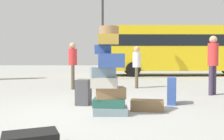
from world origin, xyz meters
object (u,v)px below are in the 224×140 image
(suitcase_tower, at_px, (108,79))
(person_passerby_in_red, at_px, (213,60))
(person_bearded_onlooker, at_px, (137,63))
(person_tourist_with_camera, at_px, (73,61))
(suitcase_charcoal_foreground_near, at_px, (84,92))
(parked_bus, at_px, (184,48))
(suitcase_brown_behind_tower, at_px, (147,105))
(suitcase_navy_right_side, at_px, (172,91))

(suitcase_tower, xyz_separation_m, person_passerby_in_red, (3.00, 2.63, 0.37))
(person_bearded_onlooker, distance_m, person_tourist_with_camera, 2.33)
(suitcase_charcoal_foreground_near, distance_m, parked_bus, 11.86)
(suitcase_tower, distance_m, person_bearded_onlooker, 4.47)
(suitcase_tower, relative_size, person_tourist_with_camera, 1.01)
(person_bearded_onlooker, xyz_separation_m, person_tourist_with_camera, (-2.30, -0.40, 0.07))
(suitcase_brown_behind_tower, height_order, parked_bus, parked_bus)
(suitcase_tower, xyz_separation_m, person_bearded_onlooker, (0.91, 4.37, 0.24))
(person_tourist_with_camera, bearing_deg, person_passerby_in_red, 63.23)
(suitcase_brown_behind_tower, bearing_deg, parked_bus, 79.05)
(suitcase_navy_right_side, xyz_separation_m, person_bearded_onlooker, (-0.55, 3.24, 0.60))
(suitcase_charcoal_foreground_near, bearing_deg, suitcase_brown_behind_tower, -18.04)
(suitcase_brown_behind_tower, distance_m, person_bearded_onlooker, 4.10)
(person_bearded_onlooker, distance_m, parked_bus, 8.13)
(suitcase_charcoal_foreground_near, height_order, person_passerby_in_red, person_passerby_in_red)
(parked_bus, bearing_deg, person_tourist_with_camera, -130.15)
(suitcase_charcoal_foreground_near, height_order, person_bearded_onlooker, person_bearded_onlooker)
(suitcase_charcoal_foreground_near, height_order, suitcase_brown_behind_tower, suitcase_charcoal_foreground_near)
(suitcase_navy_right_side, bearing_deg, suitcase_tower, -127.09)
(suitcase_charcoal_foreground_near, distance_m, person_tourist_with_camera, 3.13)
(suitcase_navy_right_side, relative_size, person_tourist_with_camera, 0.38)
(suitcase_tower, height_order, suitcase_navy_right_side, suitcase_tower)
(person_bearded_onlooker, bearing_deg, suitcase_tower, -6.68)
(suitcase_charcoal_foreground_near, relative_size, person_passerby_in_red, 0.34)
(person_passerby_in_red, bearing_deg, suitcase_charcoal_foreground_near, -20.01)
(suitcase_charcoal_foreground_near, bearing_deg, parked_bus, 70.62)
(suitcase_navy_right_side, distance_m, person_bearded_onlooker, 3.35)
(suitcase_brown_behind_tower, distance_m, person_passerby_in_red, 3.31)
(suitcase_tower, height_order, person_bearded_onlooker, suitcase_tower)
(person_tourist_with_camera, relative_size, person_passerby_in_red, 0.94)
(suitcase_navy_right_side, relative_size, person_passerby_in_red, 0.36)
(suitcase_tower, relative_size, suitcase_charcoal_foreground_near, 2.85)
(suitcase_navy_right_side, height_order, person_tourist_with_camera, person_tourist_with_camera)
(suitcase_brown_behind_tower, xyz_separation_m, person_passerby_in_red, (2.22, 2.27, 0.93))
(suitcase_tower, height_order, suitcase_brown_behind_tower, suitcase_tower)
(suitcase_brown_behind_tower, relative_size, suitcase_navy_right_side, 1.05)
(suitcase_brown_behind_tower, relative_size, parked_bus, 0.06)
(suitcase_brown_behind_tower, height_order, person_passerby_in_red, person_passerby_in_red)
(parked_bus, bearing_deg, suitcase_charcoal_foreground_near, -118.10)
(suitcase_brown_behind_tower, bearing_deg, person_tourist_with_camera, 129.21)
(suitcase_brown_behind_tower, distance_m, suitcase_navy_right_side, 1.05)
(person_bearded_onlooker, height_order, parked_bus, parked_bus)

